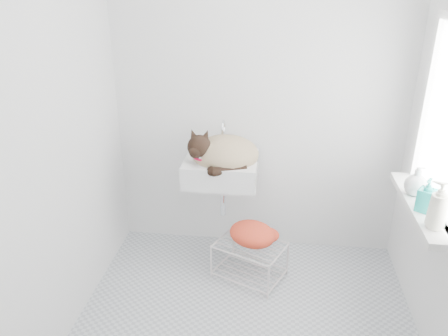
# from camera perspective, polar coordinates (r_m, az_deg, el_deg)

# --- Properties ---
(floor) EXTENTS (2.20, 2.00, 0.02)m
(floor) POSITION_cam_1_polar(r_m,az_deg,el_deg) (3.06, 2.67, -19.37)
(floor) COLOR #B8BEC3
(floor) RESTS_ON ground
(back_wall) EXTENTS (2.20, 0.02, 2.50)m
(back_wall) POSITION_cam_1_polar(r_m,az_deg,el_deg) (3.34, 4.49, 9.11)
(back_wall) COLOR white
(back_wall) RESTS_ON ground
(left_wall) EXTENTS (0.02, 2.00, 2.50)m
(left_wall) POSITION_cam_1_polar(r_m,az_deg,el_deg) (2.69, -20.91, 3.92)
(left_wall) COLOR white
(left_wall) RESTS_ON ground
(windowsill) EXTENTS (0.16, 0.88, 0.04)m
(windowsill) POSITION_cam_1_polar(r_m,az_deg,el_deg) (2.87, 23.93, -4.51)
(windowsill) COLOR white
(windowsill) RESTS_ON right_wall
(sink) EXTENTS (0.53, 0.46, 0.21)m
(sink) POSITION_cam_1_polar(r_m,az_deg,el_deg) (3.24, -0.35, 1.25)
(sink) COLOR white
(sink) RESTS_ON back_wall
(faucet) EXTENTS (0.19, 0.13, 0.19)m
(faucet) POSITION_cam_1_polar(r_m,az_deg,el_deg) (3.36, 0.04, 4.63)
(faucet) COLOR silver
(faucet) RESTS_ON sink
(cat) EXTENTS (0.52, 0.43, 0.32)m
(cat) POSITION_cam_1_polar(r_m,az_deg,el_deg) (3.21, -0.21, 1.81)
(cat) COLOR tan
(cat) RESTS_ON sink
(wire_rack) EXTENTS (0.56, 0.49, 0.28)m
(wire_rack) POSITION_cam_1_polar(r_m,az_deg,el_deg) (3.36, 3.31, -11.59)
(wire_rack) COLOR silver
(wire_rack) RESTS_ON floor
(towel) EXTENTS (0.43, 0.40, 0.15)m
(towel) POSITION_cam_1_polar(r_m,az_deg,el_deg) (3.28, 3.63, -9.10)
(towel) COLOR #D15009
(towel) RESTS_ON wire_rack
(bottle_a) EXTENTS (0.11, 0.11, 0.23)m
(bottle_a) POSITION_cam_1_polar(r_m,az_deg,el_deg) (2.63, 25.34, -6.92)
(bottle_a) COLOR white
(bottle_a) RESTS_ON windowsill
(bottle_b) EXTENTS (0.13, 0.13, 0.20)m
(bottle_b) POSITION_cam_1_polar(r_m,az_deg,el_deg) (2.78, 24.28, -5.02)
(bottle_b) COLOR teal
(bottle_b) RESTS_ON windowsill
(bottle_c) EXTENTS (0.14, 0.14, 0.18)m
(bottle_c) POSITION_cam_1_polar(r_m,az_deg,el_deg) (2.96, 23.24, -3.12)
(bottle_c) COLOR silver
(bottle_c) RESTS_ON windowsill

